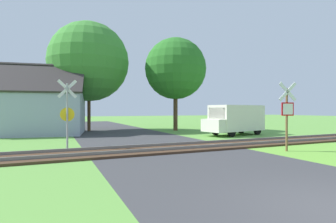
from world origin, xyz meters
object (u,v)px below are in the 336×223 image
object	(u,v)px
stop_sign_near	(287,112)
tree_center	(89,62)
mail_truck	(235,119)
crossing_sign_far	(67,111)
tree_right	(175,69)
house	(36,111)

from	to	relation	value
stop_sign_near	tree_center	distance (m)	17.61
stop_sign_near	mail_truck	bearing A→B (deg)	-97.55
crossing_sign_far	tree_right	bearing A→B (deg)	47.57
stop_sign_near	mail_truck	size ratio (longest dim) A/B	0.61
tree_right	mail_truck	size ratio (longest dim) A/B	1.65
mail_truck	tree_right	bearing A→B (deg)	10.17
house	tree_center	bearing A→B (deg)	28.58
tree_right	mail_truck	bearing A→B (deg)	-69.29
crossing_sign_far	tree_right	distance (m)	13.62
crossing_sign_far	tree_center	world-z (taller)	tree_center
house	stop_sign_near	bearing A→B (deg)	-42.76
stop_sign_near	house	world-z (taller)	house
crossing_sign_far	tree_center	bearing A→B (deg)	83.83
tree_center	tree_right	xyz separation A→B (m)	(7.36, -2.59, -0.53)
house	tree_center	size ratio (longest dim) A/B	0.85
mail_truck	tree_center	bearing A→B (deg)	38.15
mail_truck	stop_sign_near	bearing A→B (deg)	148.39
tree_center	tree_right	bearing A→B (deg)	-19.37
stop_sign_near	crossing_sign_far	size ratio (longest dim) A/B	0.95
house	mail_truck	world-z (taller)	house
tree_center	tree_right	world-z (taller)	tree_center
crossing_sign_far	mail_truck	xyz separation A→B (m)	(11.91, 2.94, -0.61)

